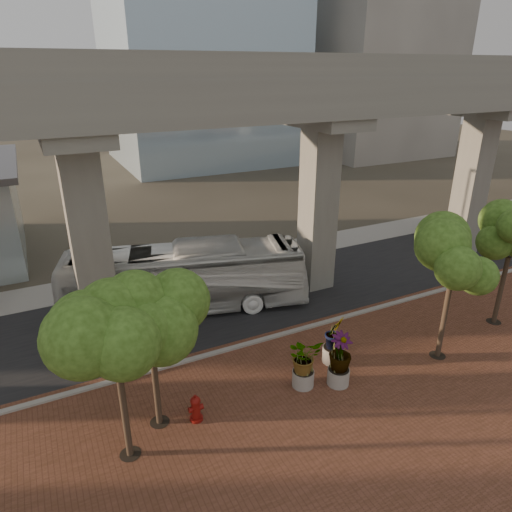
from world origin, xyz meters
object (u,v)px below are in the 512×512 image
transit_bus (185,278)px  fire_hydrant (196,408)px  planter_front (304,358)px  parked_car (463,226)px

transit_bus → fire_hydrant: 8.60m
planter_front → transit_bus: bearing=104.0°
fire_hydrant → transit_bus: bearing=73.6°
parked_car → fire_hydrant: 26.40m
parked_car → planter_front: 22.34m
transit_bus → parked_car: transit_bus is taller
parked_car → planter_front: planter_front is taller
parked_car → fire_hydrant: parked_car is taller
transit_bus → planter_front: size_ratio=5.87×
parked_car → fire_hydrant: size_ratio=4.39×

